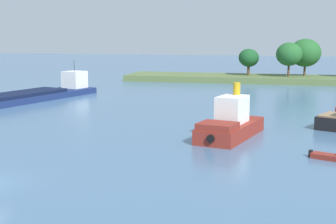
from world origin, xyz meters
The scene contains 3 objects.
treeline_island centered at (15.27, 76.74, 2.71)m, with size 51.49×11.91×8.86m.
cargo_barge centered at (-19.38, 34.42, 0.79)m, with size 15.30×36.11×5.50m.
tugboat centered at (14.04, 18.93, 1.34)m, with size 5.91×10.66×5.18m.
Camera 1 is at (19.12, -27.89, 9.94)m, focal length 52.72 mm.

